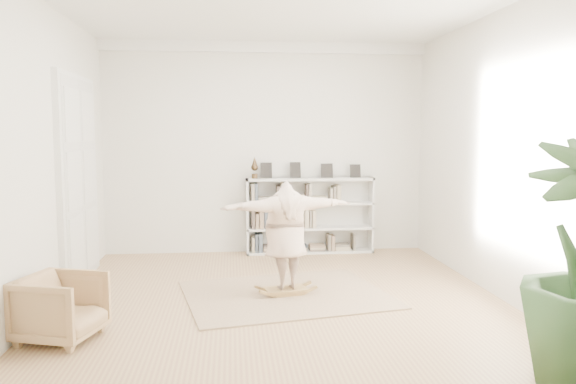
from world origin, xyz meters
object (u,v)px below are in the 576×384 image
Objects in this scene: person at (286,232)px; armchair at (61,308)px; bookshelf at (309,216)px; rocker_board at (286,290)px.

armchair is at bearing 17.87° from person.
bookshelf is 2.69m from rocker_board.
armchair reaches higher than rocker_board.
rocker_board is at bearing -104.52° from bookshelf.
bookshelf is 2.64m from person.
person is (-0.66, -2.55, 0.19)m from bookshelf.
bookshelf reaches higher than armchair.
person is at bearing -104.52° from bookshelf.
bookshelf is 1.30× the size of person.
rocker_board is (-0.66, -2.55, -0.57)m from bookshelf.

